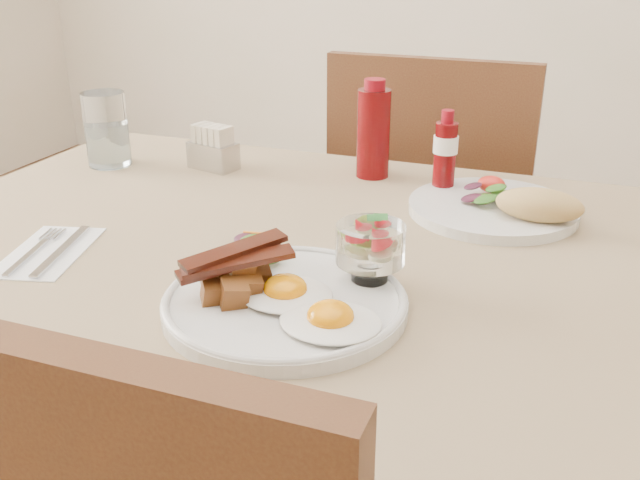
# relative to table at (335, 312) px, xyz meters

# --- Properties ---
(table) EXTENTS (1.33, 0.88, 0.75)m
(table) POSITION_rel_table_xyz_m (0.00, 0.00, 0.00)
(table) COLOR brown
(table) RESTS_ON ground
(chair_far) EXTENTS (0.42, 0.42, 0.93)m
(chair_far) POSITION_rel_table_xyz_m (0.00, 0.66, -0.14)
(chair_far) COLOR brown
(chair_far) RESTS_ON ground
(main_plate) EXTENTS (0.28, 0.28, 0.02)m
(main_plate) POSITION_rel_table_xyz_m (-0.00, -0.17, 0.10)
(main_plate) COLOR silver
(main_plate) RESTS_ON table
(fried_eggs) EXTENTS (0.19, 0.15, 0.03)m
(fried_eggs) POSITION_rel_table_xyz_m (0.03, -0.19, 0.11)
(fried_eggs) COLOR white
(fried_eggs) RESTS_ON main_plate
(bacon_potato_pile) EXTENTS (0.12, 0.12, 0.05)m
(bacon_potato_pile) POSITION_rel_table_xyz_m (-0.06, -0.18, 0.13)
(bacon_potato_pile) COLOR brown
(bacon_potato_pile) RESTS_ON main_plate
(side_salad) EXTENTS (0.08, 0.07, 0.04)m
(side_salad) POSITION_rel_table_xyz_m (-0.07, -0.09, 0.12)
(side_salad) COLOR #225316
(side_salad) RESTS_ON main_plate
(fruit_cup) EXTENTS (0.08, 0.08, 0.08)m
(fruit_cup) POSITION_rel_table_xyz_m (0.07, -0.09, 0.15)
(fruit_cup) COLOR white
(fruit_cup) RESTS_ON main_plate
(second_plate) EXTENTS (0.26, 0.26, 0.06)m
(second_plate) POSITION_rel_table_xyz_m (0.19, 0.22, 0.11)
(second_plate) COLOR silver
(second_plate) RESTS_ON table
(ketchup_bottle) EXTENTS (0.07, 0.07, 0.17)m
(ketchup_bottle) POSITION_rel_table_xyz_m (-0.05, 0.34, 0.17)
(ketchup_bottle) COLOR #560407
(ketchup_bottle) RESTS_ON table
(hot_sauce_bottle) EXTENTS (0.04, 0.04, 0.14)m
(hot_sauce_bottle) POSITION_rel_table_xyz_m (0.08, 0.29, 0.16)
(hot_sauce_bottle) COLOR #560407
(hot_sauce_bottle) RESTS_ON table
(sugar_caddy) EXTENTS (0.10, 0.07, 0.08)m
(sugar_caddy) POSITION_rel_table_xyz_m (-0.34, 0.28, 0.12)
(sugar_caddy) COLOR #B7B7BC
(sugar_caddy) RESTS_ON table
(water_glass) EXTENTS (0.08, 0.08, 0.13)m
(water_glass) POSITION_rel_table_xyz_m (-0.53, 0.23, 0.15)
(water_glass) COLOR white
(water_glass) RESTS_ON table
(napkin_cutlery) EXTENTS (0.14, 0.19, 0.01)m
(napkin_cutlery) POSITION_rel_table_xyz_m (-0.36, -0.13, 0.09)
(napkin_cutlery) COLOR white
(napkin_cutlery) RESTS_ON table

